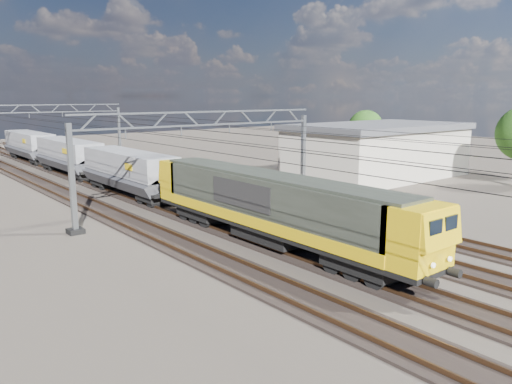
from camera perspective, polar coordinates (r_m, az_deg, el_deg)
ground at (r=32.85m, az=-1.65°, el=-3.40°), size 160.00×160.00×0.00m
track_outer_west at (r=29.69m, az=-10.91°, el=-5.02°), size 2.60×140.00×0.30m
track_loco at (r=31.69m, az=-4.53°, el=-3.83°), size 2.60×140.00×0.30m
track_inner_east at (r=34.05m, az=1.02°, el=-2.76°), size 2.60×140.00×0.30m
track_outer_east at (r=36.69m, az=5.80°, el=-1.82°), size 2.60×140.00×0.30m
catenary_gantry_mid at (r=35.34m, az=-5.65°, el=4.01°), size 19.90×0.90×7.11m
catenary_gantry_far at (r=68.21m, az=-22.75°, el=6.52°), size 19.90×0.90×7.11m
overhead_wires at (r=38.56m, az=-9.02°, el=7.25°), size 12.03×140.00×0.53m
locomotive at (r=27.12m, az=1.73°, el=-1.43°), size 2.76×21.10×3.62m
hopper_wagon_lead at (r=41.93m, az=-14.31°, el=2.50°), size 3.38×13.00×3.25m
hopper_wagon_mid at (r=55.06m, az=-20.60°, el=4.07°), size 3.38×13.00×3.25m
hopper_wagon_third at (r=68.61m, az=-24.45°, el=5.01°), size 3.38×13.00×3.25m
industrial_shed at (r=52.13m, az=13.72°, el=4.66°), size 18.60×10.60×5.40m
tree_far at (r=63.32m, az=12.74°, el=7.00°), size 4.89×4.49×6.45m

